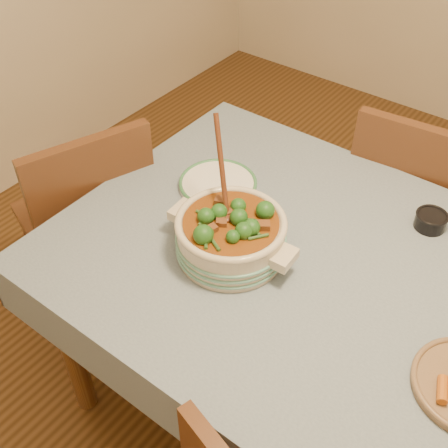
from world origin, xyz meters
name	(u,v)px	position (x,y,z in m)	size (l,w,h in m)	color
floor	(320,426)	(0.00, 0.00, 0.00)	(4.50, 4.50, 0.00)	#442A13
dining_table	(348,306)	(0.00, 0.00, 0.66)	(1.68, 1.08, 0.76)	brown
stew_casserole	(231,233)	(-0.33, -0.10, 0.83)	(0.38, 0.31, 0.36)	beige
white_plate	(218,184)	(-0.54, 0.11, 0.77)	(0.25, 0.25, 0.02)	white
condiment_bowl	(431,220)	(0.07, 0.33, 0.78)	(0.10, 0.10, 0.05)	black
chair_far	(409,206)	(-0.08, 0.68, 0.52)	(0.47, 0.47, 0.92)	#512A18
chair_left	(90,218)	(-0.97, -0.08, 0.52)	(0.55, 0.55, 0.91)	#512A18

